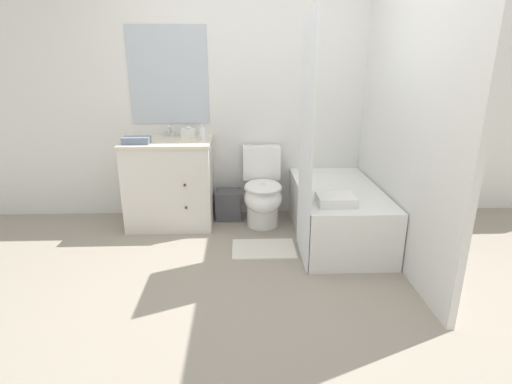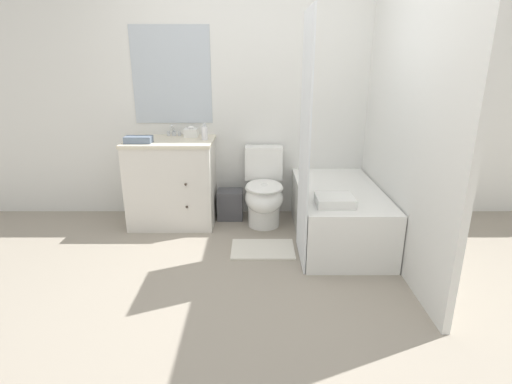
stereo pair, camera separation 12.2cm
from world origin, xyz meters
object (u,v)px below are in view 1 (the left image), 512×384
Objects in this scene: bath_towel_folded at (336,199)px; toilet at (263,192)px; bathtub at (337,212)px; tissue_box at (189,133)px; hand_towel_folded at (136,140)px; soap_dispenser at (203,133)px; bath_mat at (264,249)px; vanity_cabinet at (170,182)px; wastebasket at (228,205)px; sink_faucet at (171,133)px.

toilet is at bearing 126.09° from bath_towel_folded.
tissue_box is (-1.39, 0.56, 0.65)m from bathtub.
hand_towel_folded is at bearing -144.20° from tissue_box.
soap_dispenser reaches higher than bath_mat.
hand_towel_folded is at bearing 172.40° from bathtub.
vanity_cabinet reaches higher than toilet.
tissue_box is 1.65m from bath_towel_folded.
vanity_cabinet is at bearing 165.96° from bathtub.
vanity_cabinet is 5.92× the size of tissue_box.
tissue_box is (-0.38, 0.07, 0.74)m from wastebasket.
bath_towel_folded reaches higher than wastebasket.
hand_towel_folded is 1.52m from bath_mat.
toilet reaches higher than bathtub.
vanity_cabinet reaches higher than bathtub.
sink_faucet reaches higher than wastebasket.
vanity_cabinet is at bearing 150.72° from bath_towel_folded.
hand_towel_folded is at bearing -125.32° from sink_faucet.
toilet reaches higher than bath_mat.
toilet is 1.37× the size of bath_mat.
tissue_box is at bearing 162.17° from toilet.
soap_dispenser is 0.64× the size of hand_towel_folded.
sink_faucet is 0.26× the size of bath_mat.
bathtub reaches higher than wastebasket.
wastebasket is 2.11× the size of tissue_box.
sink_faucet is 0.93m from wastebasket.
bathtub is 4.62× the size of bath_towel_folded.
bath_mat is at bearing 163.46° from bath_towel_folded.
bathtub is (1.58, -0.39, -0.19)m from vanity_cabinet.
vanity_cabinet is 2.81× the size of wastebasket.
sink_faucet is 1.10m from toilet.
bathtub is 1.13m from wastebasket.
tissue_box is (-0.72, 0.23, 0.55)m from toilet.
sink_faucet is 1.82m from bath_towel_folded.
toilet is 1.29m from hand_towel_folded.
tissue_box reaches higher than wastebasket.
toilet is 0.54× the size of bathtub.
sink_faucet reaches higher than hand_towel_folded.
bathtub is 9.56× the size of tissue_box.
soap_dispenser reaches higher than hand_towel_folded.
bath_towel_folded is at bearing -29.28° from vanity_cabinet.
bathtub is at bearing -21.92° from tissue_box.
bath_mat is (0.55, -0.64, -0.91)m from soap_dispenser.
wastebasket is at bearing -10.11° from tissue_box.
vanity_cabinet is 1.67m from bath_towel_folded.
bath_mat is at bearing -23.49° from hand_towel_folded.
soap_dispenser is at bearing -0.79° from vanity_cabinet.
wastebasket is (0.56, 0.10, -0.29)m from vanity_cabinet.
tissue_box reaches higher than bath_towel_folded.
bath_towel_folded is at bearing -35.19° from sink_faucet.
bath_towel_folded is at bearing -53.91° from toilet.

